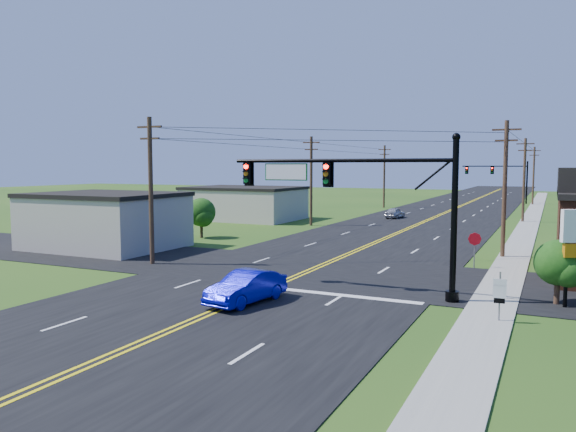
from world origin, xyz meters
The scene contains 20 objects.
ground centered at (0.00, 0.00, 0.00)m, with size 260.00×260.00×0.00m, color #234714.
road_main centered at (0.00, 50.00, 0.02)m, with size 16.00×220.00×0.04m, color black.
road_cross centered at (0.00, 12.00, 0.02)m, with size 70.00×10.00×0.04m, color black.
sidewalk centered at (10.50, 40.00, 0.04)m, with size 2.00×160.00×0.08m, color gray.
signal_mast_main centered at (4.34, 8.00, 4.75)m, with size 11.30×0.60×7.48m.
signal_mast_far centered at (4.44, 80.00, 4.55)m, with size 10.98×0.60×7.48m.
cream_bldg_near centered at (-17.00, 14.00, 2.06)m, with size 10.20×8.20×4.10m.
cream_bldg_far centered at (-19.00, 38.00, 1.86)m, with size 12.20×9.20×3.70m.
utility_pole_left_a centered at (-9.50, 10.00, 4.72)m, with size 1.80×0.28×9.00m.
utility_pole_left_b centered at (-9.50, 35.00, 4.72)m, with size 1.80×0.28×9.00m.
utility_pole_left_c centered at (-9.50, 62.00, 4.72)m, with size 1.80×0.28×9.00m.
utility_pole_right_a centered at (9.80, 22.00, 4.72)m, with size 1.80×0.28×9.00m.
utility_pole_right_b centered at (9.80, 48.00, 4.72)m, with size 1.80×0.28×9.00m.
utility_pole_right_c centered at (9.80, 78.00, 4.72)m, with size 1.80×0.28×9.00m.
shrub_corner centered at (13.00, 9.50, 1.85)m, with size 2.00×2.00×2.86m.
tree_left centered at (-14.00, 22.00, 2.16)m, with size 2.40×2.40×3.37m.
blue_car centered at (0.64, 3.86, 0.70)m, with size 1.48×4.24×1.40m, color #080AB6.
distant_car centered at (-3.80, 46.38, 0.60)m, with size 1.42×3.53×1.20m, color #AFAEB3.
route_sign centered at (10.97, 5.43, 1.16)m, with size 0.50×0.09×1.99m.
stop_sign centered at (8.62, 16.98, 1.55)m, with size 0.76×0.20×2.15m.
Camera 1 is at (12.70, -17.29, 6.05)m, focal length 35.00 mm.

